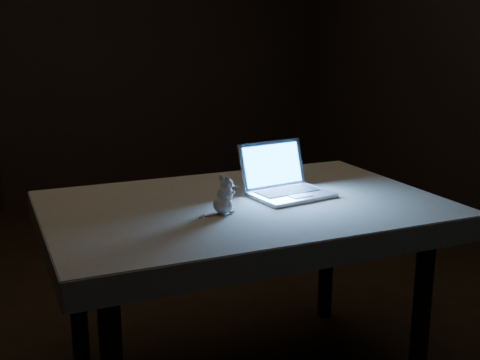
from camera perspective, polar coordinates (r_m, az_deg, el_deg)
floor at (r=2.93m, az=-2.76°, el=-13.58°), size 5.00×5.00×0.00m
back_wall at (r=4.97m, az=-16.24°, el=12.81°), size 4.50×0.04×2.60m
table at (r=2.37m, az=0.37°, el=-10.74°), size 1.44×1.00×0.73m
tablecloth at (r=2.20m, az=-1.52°, el=-3.64°), size 1.53×1.09×0.09m
laptop at (r=2.30m, az=4.93°, el=0.83°), size 0.31×0.27×0.20m
plush_mouse at (r=2.08m, az=-1.65°, el=-1.45°), size 0.11×0.11×0.13m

